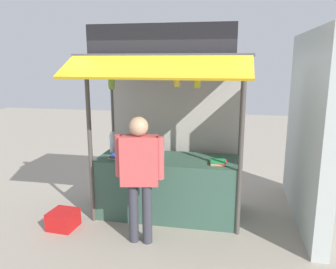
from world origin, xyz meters
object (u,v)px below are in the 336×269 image
object	(u,v)px
magazine_stack_left	(118,156)
magazine_stack_rear_center	(218,162)
banana_bunch_inner_right	(197,82)
banana_bunch_leftmost	(177,80)
plastic_crate	(63,219)
water_bottle_far_left	(151,145)
water_bottle_mid_left	(162,148)
banana_bunch_inner_left	(112,83)
vendor_person	(139,169)
water_bottle_far_right	(113,143)
water_bottle_front_right	(159,149)

from	to	relation	value
magazine_stack_left	magazine_stack_rear_center	bearing A→B (deg)	-0.91
banana_bunch_inner_right	banana_bunch_leftmost	size ratio (longest dim) A/B	1.05
magazine_stack_left	plastic_crate	world-z (taller)	magazine_stack_left
banana_bunch_inner_right	plastic_crate	world-z (taller)	banana_bunch_inner_right
magazine_stack_left	magazine_stack_rear_center	size ratio (longest dim) A/B	1.11
water_bottle_far_left	water_bottle_mid_left	bearing A→B (deg)	-20.97
water_bottle_mid_left	banana_bunch_inner_left	xyz separation A→B (m)	(-0.51, -0.64, 0.98)
banana_bunch_inner_right	vendor_person	bearing A→B (deg)	-152.41
water_bottle_mid_left	banana_bunch_leftmost	xyz separation A→B (m)	(0.33, -0.64, 1.03)
water_bottle_far_left	magazine_stack_left	size ratio (longest dim) A/B	0.92
water_bottle_far_left	banana_bunch_inner_right	bearing A→B (deg)	-42.81
water_bottle_far_left	banana_bunch_inner_left	bearing A→B (deg)	-114.06
banana_bunch_leftmost	plastic_crate	bearing A→B (deg)	-172.69
vendor_person	water_bottle_far_right	bearing A→B (deg)	-64.80
banana_bunch_inner_left	banana_bunch_leftmost	bearing A→B (deg)	-0.07
magazine_stack_left	banana_bunch_inner_left	size ratio (longest dim) A/B	0.89
plastic_crate	water_bottle_front_right	bearing A→B (deg)	31.84
magazine_stack_left	banana_bunch_leftmost	world-z (taller)	banana_bunch_leftmost
magazine_stack_rear_center	banana_bunch_inner_left	bearing A→B (deg)	-165.24
water_bottle_mid_left	vendor_person	xyz separation A→B (m)	(-0.07, -0.98, -0.02)
water_bottle_mid_left	water_bottle_far_right	size ratio (longest dim) A/B	0.77
water_bottle_far_left	banana_bunch_leftmost	size ratio (longest dim) A/B	0.98
magazine_stack_rear_center	banana_bunch_inner_right	world-z (taller)	banana_bunch_inner_right
banana_bunch_inner_right	plastic_crate	bearing A→B (deg)	-173.72
magazine_stack_left	banana_bunch_inner_left	distance (m)	1.15
banana_bunch_inner_left	banana_bunch_inner_right	bearing A→B (deg)	-0.10
banana_bunch_inner_left	banana_bunch_leftmost	distance (m)	0.84
magazine_stack_rear_center	vendor_person	bearing A→B (deg)	-142.69
water_bottle_far_right	magazine_stack_left	world-z (taller)	water_bottle_far_right
banana_bunch_inner_left	vendor_person	xyz separation A→B (m)	(0.44, -0.34, -1.00)
banana_bunch_inner_right	banana_bunch_inner_left	bearing A→B (deg)	179.90
water_bottle_front_right	vendor_person	bearing A→B (deg)	-93.02
magazine_stack_rear_center	banana_bunch_inner_right	xyz separation A→B (m)	(-0.27, -0.36, 1.11)
water_bottle_front_right	banana_bunch_inner_left	xyz separation A→B (m)	(-0.49, -0.54, 0.98)
water_bottle_far_right	magazine_stack_rear_center	bearing A→B (deg)	-9.97
water_bottle_far_right	banana_bunch_leftmost	xyz separation A→B (m)	(1.11, -0.64, 1.00)
banana_bunch_leftmost	plastic_crate	distance (m)	2.46
magazine_stack_left	banana_bunch_inner_left	xyz separation A→B (m)	(0.09, -0.38, 1.08)
water_bottle_far_left	magazine_stack_left	world-z (taller)	water_bottle_far_left
water_bottle_far_left	water_bottle_front_right	bearing A→B (deg)	-45.29
magazine_stack_left	plastic_crate	size ratio (longest dim) A/B	0.83
magazine_stack_left	vendor_person	size ratio (longest dim) A/B	0.18
vendor_person	plastic_crate	xyz separation A→B (m)	(-1.14, 0.14, -0.85)
magazine_stack_rear_center	vendor_person	world-z (taller)	vendor_person
banana_bunch_leftmost	water_bottle_far_right	bearing A→B (deg)	149.78
water_bottle_mid_left	vendor_person	distance (m)	0.98
magazine_stack_rear_center	water_bottle_far_left	bearing A→B (deg)	161.17
water_bottle_far_left	vendor_person	world-z (taller)	vendor_person
water_bottle_far_right	magazine_stack_left	distance (m)	0.34
water_bottle_far_right	plastic_crate	xyz separation A→B (m)	(-0.44, -0.84, -0.90)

